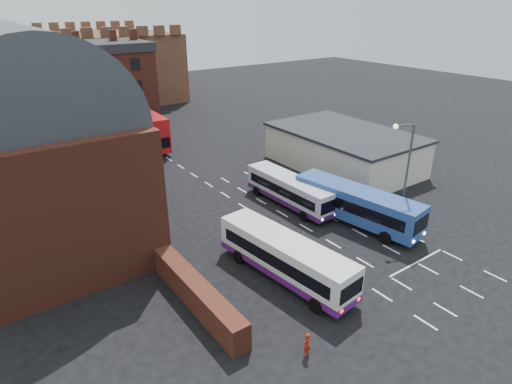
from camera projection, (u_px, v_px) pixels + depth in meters
ground at (337, 266)px, 30.56m from camera, size 180.00×180.00×0.00m
railway_station at (23, 132)px, 34.77m from camera, size 12.00×28.00×16.00m
forecourt_wall at (197, 294)px, 26.25m from camera, size 1.20×10.00×1.80m
cream_building at (344, 149)px, 48.04m from camera, size 10.40×16.40×4.25m
brick_terrace at (70, 94)px, 59.24m from camera, size 22.00×10.00×11.00m
castle_keep at (108, 67)px, 80.25m from camera, size 22.00×22.00×12.00m
bus_white_outbound at (285, 255)px, 28.70m from camera, size 3.68×11.01×2.95m
bus_white_inbound at (290, 189)px, 39.19m from camera, size 2.71×10.00×2.71m
bus_blue at (356, 203)px, 35.88m from camera, size 4.35×11.60×3.09m
bus_red_double at (143, 128)px, 54.82m from camera, size 3.21×11.71×4.65m
street_lamp at (404, 167)px, 33.84m from camera, size 1.68×0.91×8.89m
pedestrian_red at (307, 344)px, 22.66m from camera, size 0.59×0.47×1.43m
pedestrian_beige at (313, 292)px, 26.70m from camera, size 0.80×0.66×1.51m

